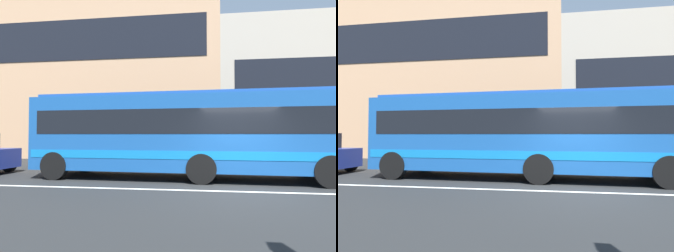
# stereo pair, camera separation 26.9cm
# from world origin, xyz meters

# --- Properties ---
(ground_plane) EXTENTS (160.00, 160.00, 0.00)m
(ground_plane) POSITION_xyz_m (0.00, 0.00, 0.00)
(ground_plane) COLOR #242627
(lane_centre_line) EXTENTS (60.00, 0.16, 0.01)m
(lane_centre_line) POSITION_xyz_m (0.00, 0.00, 0.00)
(lane_centre_line) COLOR silver
(lane_centre_line) RESTS_ON ground_plane
(apartment_block_left) EXTENTS (20.81, 11.29, 13.74)m
(apartment_block_left) POSITION_xyz_m (-10.56, 15.12, 6.87)
(apartment_block_left) COLOR tan
(apartment_block_left) RESTS_ON ground_plane
(transit_bus) EXTENTS (11.30, 3.09, 3.12)m
(transit_bus) POSITION_xyz_m (-1.84, 2.30, 1.72)
(transit_bus) COLOR #184F98
(transit_bus) RESTS_ON ground_plane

